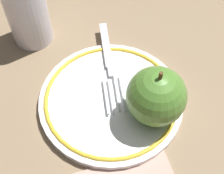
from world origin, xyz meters
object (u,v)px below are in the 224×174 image
apple_red_whole (156,96)px  fork (109,61)px  drinking_glass (27,12)px  plate (112,98)px

apple_red_whole → fork: size_ratio=0.51×
fork → drinking_glass: bearing=-125.0°
fork → drinking_glass: drinking_glass is taller
fork → plate: bearing=-2.9°
apple_red_whole → plate: bearing=153.3°
plate → apple_red_whole: 0.08m
plate → fork: fork is taller
plate → fork: 0.06m
drinking_glass → apple_red_whole: bearing=-40.0°
plate → drinking_glass: 0.19m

